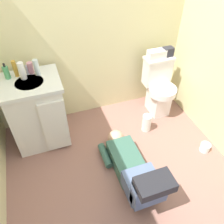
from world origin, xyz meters
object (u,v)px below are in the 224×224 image
object	(u,v)px
soap_dispenser	(6,72)
bottle_white	(22,71)
bottle_pink	(30,68)
toiletry_bag	(168,52)
bottle_clear	(37,67)
paper_towel_roll	(147,123)
person_plumber	(133,169)
vanity_cabinet	(38,112)
bottle_amber	(15,69)
toilet_paper_roll	(205,147)
faucet	(27,70)
toilet	(159,87)
tissue_box	(157,54)

from	to	relation	value
soap_dispenser	bottle_white	size ratio (longest dim) A/B	0.93
bottle_pink	toiletry_bag	bearing A→B (deg)	-1.21
bottle_clear	paper_towel_roll	xyz separation A→B (m)	(1.12, -0.39, -0.79)
person_plumber	bottle_white	distance (m)	1.46
soap_dispenser	vanity_cabinet	bearing A→B (deg)	-33.10
bottle_clear	bottle_pink	bearing A→B (deg)	139.36
bottle_amber	toilet_paper_roll	world-z (taller)	bottle_amber
person_plumber	soap_dispenser	world-z (taller)	soap_dispenser
bottle_clear	paper_towel_roll	bearing A→B (deg)	-19.25
faucet	paper_towel_roll	world-z (taller)	faucet
toilet	person_plumber	bearing A→B (deg)	-128.83
faucet	bottle_pink	world-z (taller)	bottle_pink
bottle_white	bottle_pink	distance (m)	0.12
bottle_pink	bottle_clear	bearing A→B (deg)	-40.64
bottle_amber	vanity_cabinet	bearing A→B (deg)	-52.29
person_plumber	faucet	bearing A→B (deg)	126.80
faucet	tissue_box	xyz separation A→B (m)	(1.48, -0.03, -0.07)
toiletry_bag	soap_dispenser	world-z (taller)	soap_dispenser
tissue_box	bottle_amber	size ratio (longest dim) A/B	1.28
bottle_amber	person_plumber	bearing A→B (deg)	-49.50
toilet	tissue_box	xyz separation A→B (m)	(-0.05, 0.09, 0.43)
tissue_box	paper_towel_roll	size ratio (longest dim) A/B	0.96
toilet	person_plumber	world-z (taller)	toilet
soap_dispenser	toilet	bearing A→B (deg)	-3.29
toilet	person_plumber	xyz separation A→B (m)	(-0.74, -0.92, -0.19)
faucet	bottle_white	size ratio (longest dim) A/B	0.56
paper_towel_roll	soap_dispenser	bearing A→B (deg)	163.52
soap_dispenser	toilet_paper_roll	size ratio (longest dim) A/B	1.51
toilet	vanity_cabinet	distance (m)	1.52
tissue_box	toilet_paper_roll	distance (m)	1.22
vanity_cabinet	tissue_box	bearing A→B (deg)	4.57
toilet	bottle_pink	distance (m)	1.57
soap_dispenser	person_plumber	bearing A→B (deg)	-46.51
bottle_amber	toilet_paper_roll	xyz separation A→B (m)	(1.82, -0.96, -0.86)
vanity_cabinet	faucet	world-z (taller)	faucet
bottle_white	toilet_paper_roll	bearing A→B (deg)	-26.80
bottle_white	bottle_clear	world-z (taller)	bottle_white
bottle_amber	paper_towel_roll	distance (m)	1.60
toilet	bottle_clear	xyz separation A→B (m)	(-1.42, 0.07, 0.54)
soap_dispenser	paper_towel_roll	bearing A→B (deg)	-16.48
person_plumber	paper_towel_roll	world-z (taller)	person_plumber
bottle_amber	bottle_clear	xyz separation A→B (m)	(0.20, -0.04, -0.00)
soap_dispenser	bottle_amber	world-z (taller)	bottle_amber
tissue_box	soap_dispenser	world-z (taller)	soap_dispenser
faucet	toilet_paper_roll	distance (m)	2.13
bottle_pink	paper_towel_roll	world-z (taller)	bottle_pink
soap_dispenser	bottle_pink	xyz separation A→B (m)	(0.23, 0.03, -0.01)
paper_towel_roll	bottle_amber	bearing A→B (deg)	162.05
bottle_clear	toilet_paper_roll	xyz separation A→B (m)	(1.61, -0.92, -0.85)
faucet	bottle_white	bearing A→B (deg)	-116.91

